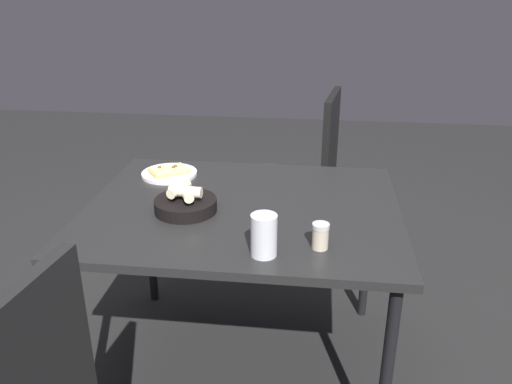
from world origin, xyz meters
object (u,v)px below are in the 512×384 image
at_px(bread_basket, 186,203).
at_px(pepper_shaker, 320,237).
at_px(beer_glass, 264,238).
at_px(dining_table, 243,220).
at_px(chair_far, 309,168).
at_px(pizza_plate, 169,173).

xyz_separation_m(bread_basket, pepper_shaker, (0.48, -0.21, 0.00)).
bearing_deg(bread_basket, beer_glass, -41.56).
bearing_deg(beer_glass, dining_table, 108.65).
bearing_deg(bread_basket, dining_table, 19.91).
xyz_separation_m(pepper_shaker, chair_far, (-0.06, 1.25, -0.23)).
height_order(pizza_plate, pepper_shaker, pepper_shaker).
bearing_deg(bread_basket, chair_far, 67.80).
bearing_deg(chair_far, pepper_shaker, -87.18).
distance_m(pizza_plate, pepper_shaker, 0.85).
xyz_separation_m(pizza_plate, pepper_shaker, (0.64, -0.56, 0.03)).
bearing_deg(chair_far, dining_table, -103.22).
bearing_deg(pepper_shaker, pizza_plate, 138.93).
xyz_separation_m(dining_table, pizza_plate, (-0.36, 0.27, 0.07)).
relative_size(pepper_shaker, chair_far, 0.09).
height_order(pizza_plate, chair_far, chair_far).
height_order(bread_basket, chair_far, chair_far).
distance_m(dining_table, bread_basket, 0.23).
height_order(dining_table, pepper_shaker, pepper_shaker).
height_order(dining_table, beer_glass, beer_glass).
bearing_deg(dining_table, pizza_plate, 142.30).
height_order(dining_table, chair_far, chair_far).
xyz_separation_m(dining_table, beer_glass, (0.12, -0.35, 0.12)).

